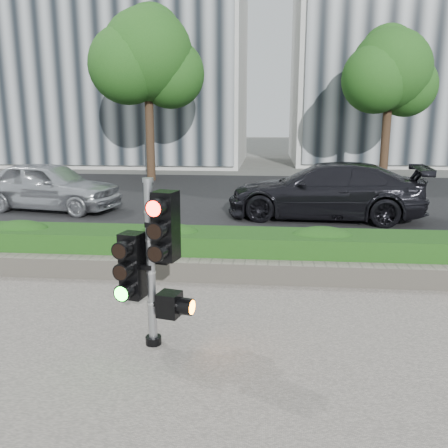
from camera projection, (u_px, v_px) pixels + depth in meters
The scene contains 12 objects.
ground at pixel (223, 333), 6.06m from camera, with size 120.00×120.00×0.00m, color #51514C.
road at pixel (251, 200), 15.77m from camera, with size 60.00×13.00×0.02m, color black.
curb at pixel (238, 258), 9.11m from camera, with size 60.00×0.25×0.12m, color gray.
stone_wall at pixel (234, 271), 7.86m from camera, with size 12.00×0.32×0.34m, color gray.
hedge at pixel (236, 251), 8.45m from camera, with size 12.00×1.00×0.68m, color #2E7524.
building_left at pixel (107, 32), 27.55m from camera, with size 16.00×9.00×15.00m, color #B7B7B2.
building_right at pixel (448, 60), 28.01m from camera, with size 18.00×10.00×12.00m, color #B7B7B2.
tree_left at pixel (147, 58), 19.49m from camera, with size 4.61×4.03×7.34m.
tree_right at pixel (390, 73), 19.67m from camera, with size 4.10×3.58×6.53m.
traffic_signal at pixel (154, 255), 5.49m from camera, with size 0.73×0.59×2.01m.
car_silver at pixel (49, 186), 13.82m from camera, with size 1.69×4.20×1.43m, color silver.
car_dark at pixel (325, 191), 12.71m from camera, with size 2.10×5.17×1.50m, color black.
Camera 1 is at (0.54, -5.57, 2.71)m, focal length 38.00 mm.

